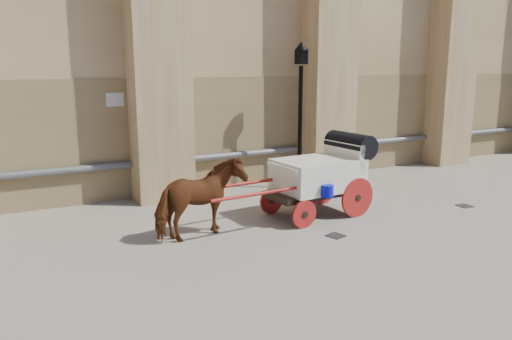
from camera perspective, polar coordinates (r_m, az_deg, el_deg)
ground at (r=10.03m, az=1.40°, el=-7.36°), size 90.00×90.00×0.00m
horse at (r=9.70m, az=-6.37°, el=-3.38°), size 1.95×1.23×1.53m
carriage at (r=11.25m, az=7.65°, el=-0.22°), size 4.17×1.54×1.80m
street_lamp at (r=13.42m, az=5.09°, el=6.65°), size 0.37×0.37×3.91m
drain_grate_near at (r=10.06m, az=9.09°, el=-7.42°), size 0.39×0.39×0.01m
drain_grate_far at (r=12.97m, az=22.72°, el=-3.80°), size 0.35×0.35×0.01m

